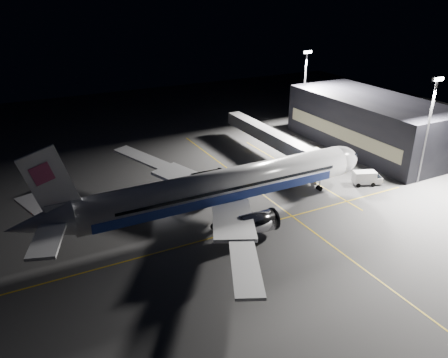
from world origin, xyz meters
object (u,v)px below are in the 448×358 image
floodlight_mast_south (429,122)px  jet_bridge (274,139)px  floodlight_mast_north (305,84)px  airliner (217,188)px  baggage_tug (154,199)px  safety_cone_a (171,213)px  safety_cone_c (237,196)px  safety_cone_b (239,193)px  service_truck (367,178)px

floodlight_mast_south → jet_bridge: bearing=126.8°
floodlight_mast_north → floodlight_mast_south: same height
airliner → baggage_tug: (-7.92, 9.49, -4.46)m
safety_cone_a → safety_cone_c: safety_cone_a is taller
floodlight_mast_south → safety_cone_b: floodlight_mast_south is taller
floodlight_mast_south → service_truck: size_ratio=3.54×
floodlight_mast_north → floodlight_mast_south: size_ratio=1.00×
safety_cone_a → safety_cone_b: safety_cone_b is taller
floodlight_mast_south → safety_cone_c: bearing=163.0°
baggage_tug → safety_cone_b: bearing=-18.1°
safety_cone_a → safety_cone_b: 14.07m
safety_cone_a → safety_cone_b: size_ratio=0.92×
airliner → safety_cone_c: (6.35, 4.61, -4.89)m
floodlight_mast_south → safety_cone_c: floodlight_mast_south is taller
jet_bridge → floodlight_mast_south: (18.00, -24.07, 7.79)m
service_truck → safety_cone_b: service_truck is taller
safety_cone_c → safety_cone_b: bearing=47.0°
safety_cone_c → floodlight_mast_north: bearing=38.2°
airliner → safety_cone_b: bearing=37.3°
airliner → jet_bridge: size_ratio=1.79×
service_truck → safety_cone_c: (-24.93, 6.80, -1.22)m
floodlight_mast_south → safety_cone_b: (-34.00, 11.40, -12.03)m
service_truck → baggage_tug: 40.91m
service_truck → baggage_tug: size_ratio=2.68×
floodlight_mast_north → baggage_tug: size_ratio=9.50×
baggage_tug → safety_cone_a: bearing=-82.6°
floodlight_mast_north → safety_cone_a: floodlight_mast_north is taller
jet_bridge → safety_cone_b: 20.84m
jet_bridge → safety_cone_a: bearing=-154.9°
floodlight_mast_north → safety_cone_b: size_ratio=30.19×
airliner → floodlight_mast_south: (41.08, -6.01, 7.21)m
jet_bridge → safety_cone_b: jet_bridge is taller
service_truck → baggage_tug: service_truck is taller
baggage_tug → safety_cone_c: bearing=-21.7°
safety_cone_b → safety_cone_c: safety_cone_b is taller
service_truck → safety_cone_a: size_ratio=9.31×
airliner → safety_cone_a: 9.35m
safety_cone_c → airliner: bearing=-144.0°
airliner → safety_cone_b: 10.12m
airliner → baggage_tug: bearing=129.8°
floodlight_mast_north → safety_cone_a: size_ratio=32.98×
jet_bridge → baggage_tug: (-30.99, -8.56, -3.88)m
floodlight_mast_south → safety_cone_c: 38.28m
airliner → safety_cone_c: bearing=36.0°
jet_bridge → service_truck: size_ratio=5.89×
airliner → floodlight_mast_south: bearing=-8.3°
service_truck → safety_cone_c: size_ratio=10.72×
safety_cone_a → baggage_tug: bearing=100.2°
floodlight_mast_north → floodlight_mast_south: 38.00m
service_truck → safety_cone_c: service_truck is taller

